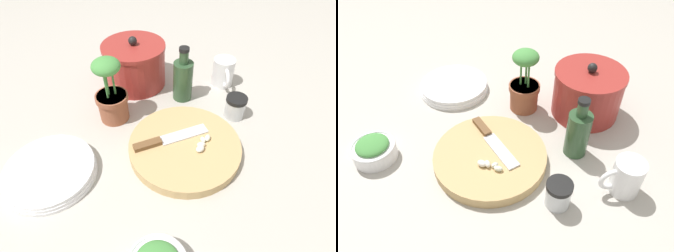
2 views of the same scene
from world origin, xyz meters
The scene contains 11 objects.
ground_plane centered at (0.00, 0.00, 0.00)m, with size 5.00×5.00×0.00m, color #B2ADA3.
cutting_board centered at (-0.05, -0.08, 0.02)m, with size 0.30×0.30×0.03m.
chef_knife centered at (-0.06, -0.04, 0.03)m, with size 0.19×0.14×0.01m.
garlic_cloves centered at (-0.03, -0.12, 0.04)m, with size 0.07×0.03×0.02m.
herb_bowl centered at (-0.34, -0.20, 0.03)m, with size 0.12×0.12×0.06m.
spice_jar centered at (0.16, -0.13, 0.04)m, with size 0.06×0.06×0.07m.
coffee_mug centered at (0.29, -0.03, 0.05)m, with size 0.10×0.09×0.10m.
plate_stack centered at (-0.30, 0.16, 0.01)m, with size 0.23×0.23×0.03m.
oil_bottle centered at (0.15, 0.05, 0.07)m, with size 0.06×0.06×0.18m.
stock_pot centered at (0.13, 0.23, 0.07)m, with size 0.21×0.21×0.18m.
potted_herb centered at (-0.05, 0.17, 0.08)m, with size 0.10×0.10×0.21m.
Camera 2 is at (0.24, -0.60, 0.67)m, focal length 35.00 mm.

